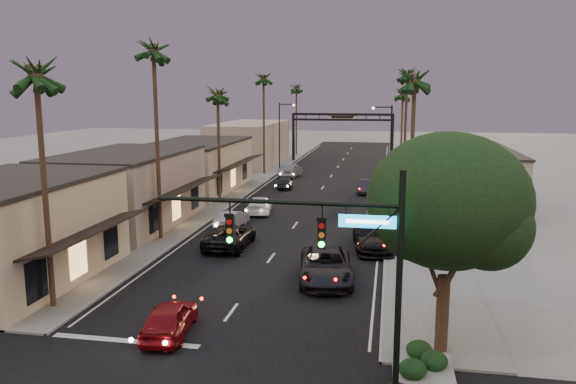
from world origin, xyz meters
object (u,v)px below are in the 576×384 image
at_px(palm_ra, 415,74).
at_px(curbside_near, 326,266).
at_px(palm_la, 35,66).
at_px(palm_ld, 263,75).
at_px(traffic_signal, 342,249).
at_px(palm_far, 296,86).
at_px(oncoming_red, 170,318).
at_px(palm_rb, 407,71).
at_px(streetlight_right, 388,141).
at_px(palm_lb, 153,45).
at_px(oncoming_silver, 232,219).
at_px(arch, 342,125).
at_px(corner_tree, 450,206).
at_px(palm_rc, 403,91).
at_px(streetlight_left, 281,131).
at_px(curbside_black, 373,236).
at_px(oncoming_pickup, 230,236).
at_px(palm_lc, 218,90).

xyz_separation_m(palm_ra, curbside_near, (-4.73, -8.63, -10.59)).
distance_m(palm_la, palm_ld, 46.01).
bearing_deg(traffic_signal, palm_far, 100.70).
bearing_deg(oncoming_red, palm_rb, -112.51).
distance_m(streetlight_right, palm_la, 39.68).
height_order(palm_lb, oncoming_silver, palm_lb).
relative_size(palm_la, palm_ld, 0.93).
bearing_deg(palm_ld, arch, 60.17).
height_order(corner_tree, palm_far, palm_far).
bearing_deg(palm_rc, oncoming_red, -100.47).
bearing_deg(corner_tree, palm_rb, 91.37).
relative_size(traffic_signal, streetlight_left, 0.95).
bearing_deg(oncoming_silver, arch, -88.98).
bearing_deg(oncoming_red, streetlight_right, -109.72).
distance_m(palm_ld, curbside_black, 37.73).
height_order(corner_tree, palm_ra, palm_ra).
height_order(oncoming_pickup, curbside_near, curbside_near).
distance_m(arch, streetlight_right, 25.94).
bearing_deg(palm_rc, palm_la, -107.37).
xyz_separation_m(corner_tree, palm_lc, (-18.08, 28.55, 4.49)).
bearing_deg(streetlight_left, oncoming_silver, -85.98).
relative_size(curbside_near, curbside_black, 1.04).
height_order(palm_rc, curbside_near, palm_rc).
distance_m(palm_lc, palm_rc, 32.86).
distance_m(corner_tree, palm_rb, 37.12).
bearing_deg(curbside_black, palm_la, -145.66).
height_order(palm_ra, palm_rb, palm_rb).
bearing_deg(palm_rb, curbside_black, -96.31).
distance_m(traffic_signal, corner_tree, 5.20).
bearing_deg(palm_far, palm_rc, -39.64).
bearing_deg(oncoming_pickup, palm_ld, -81.14).
xyz_separation_m(palm_lb, palm_rc, (17.20, 42.00, -2.92)).
bearing_deg(arch, palm_la, -98.03).
distance_m(corner_tree, arch, 63.26).
xyz_separation_m(traffic_signal, palm_rb, (2.91, 40.00, 7.33)).
distance_m(arch, palm_far, 12.96).
bearing_deg(traffic_signal, oncoming_pickup, 117.71).
xyz_separation_m(streetlight_right, curbside_near, (-3.05, -29.63, -4.47)).
bearing_deg(palm_rb, streetlight_left, 137.95).
relative_size(corner_tree, curbside_black, 1.48).
xyz_separation_m(arch, palm_ld, (-8.60, -15.00, 6.88)).
distance_m(palm_lb, palm_lc, 14.30).
height_order(streetlight_right, oncoming_pickup, streetlight_right).
bearing_deg(palm_rb, traffic_signal, -94.16).
distance_m(streetlight_left, palm_lc, 22.65).
bearing_deg(curbside_near, palm_rb, 72.97).
xyz_separation_m(palm_rc, curbside_near, (-4.73, -48.63, -9.61)).
bearing_deg(palm_ld, oncoming_silver, -82.22).
height_order(palm_ra, oncoming_red, palm_ra).
xyz_separation_m(palm_rc, oncoming_pickup, (-11.84, -43.00, -9.68)).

